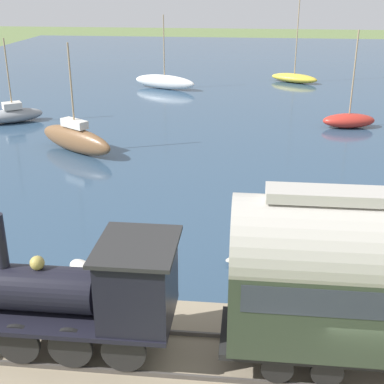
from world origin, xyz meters
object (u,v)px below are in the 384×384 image
object	(u,v)px
sailboat_yellow	(294,77)
rowboat_mid_harbor	(85,272)
rowboat_far_out	(261,256)
sailboat_red	(349,120)
sailboat_gray	(13,115)
steam_locomotive	(94,289)
rowboat_off_pier	(305,197)
sailboat_white	(165,82)
sailboat_brown	(76,139)

from	to	relation	value
sailboat_yellow	rowboat_mid_harbor	world-z (taller)	sailboat_yellow
rowboat_far_out	rowboat_mid_harbor	size ratio (longest dim) A/B	1.40
sailboat_red	sailboat_gray	bearing A→B (deg)	83.67
rowboat_far_out	rowboat_mid_harbor	bearing A→B (deg)	85.75
steam_locomotive	sailboat_gray	xyz separation A→B (m)	(24.20, 12.83, -1.84)
rowboat_off_pier	sailboat_gray	bearing A→B (deg)	77.70
sailboat_yellow	sailboat_white	size ratio (longest dim) A/B	1.42
steam_locomotive	sailboat_brown	distance (m)	19.17
sailboat_white	sailboat_gray	bearing A→B (deg)	167.97
sailboat_white	rowboat_mid_harbor	bearing A→B (deg)	-154.43
steam_locomotive	rowboat_far_out	bearing A→B (deg)	-34.22
rowboat_mid_harbor	rowboat_off_pier	bearing A→B (deg)	2.88
steam_locomotive	sailboat_yellow	size ratio (longest dim) A/B	0.58
sailboat_red	rowboat_off_pier	bearing A→B (deg)	154.19
steam_locomotive	sailboat_white	size ratio (longest dim) A/B	0.82
rowboat_far_out	sailboat_yellow	bearing A→B (deg)	-26.79
rowboat_mid_harbor	sailboat_brown	bearing A→B (deg)	68.53
rowboat_far_out	sailboat_white	bearing A→B (deg)	-5.98
sailboat_yellow	steam_locomotive	bearing A→B (deg)	-162.36
sailboat_red	rowboat_far_out	size ratio (longest dim) A/B	2.34
sailboat_gray	sailboat_brown	xyz separation A→B (m)	(-6.18, -6.49, 0.24)
sailboat_yellow	rowboat_off_pier	distance (m)	29.97
steam_locomotive	sailboat_brown	bearing A→B (deg)	19.38
sailboat_yellow	sailboat_gray	xyz separation A→B (m)	(-17.64, 20.63, 0.07)
rowboat_mid_harbor	sailboat_red	bearing A→B (deg)	19.85
steam_locomotive	rowboat_mid_harbor	distance (m)	5.22
sailboat_white	rowboat_off_pier	size ratio (longest dim) A/B	2.71
rowboat_off_pier	steam_locomotive	bearing A→B (deg)	172.58
rowboat_off_pier	sailboat_red	bearing A→B (deg)	3.69
sailboat_white	rowboat_off_pier	bearing A→B (deg)	-136.31
sailboat_gray	rowboat_far_out	size ratio (longest dim) A/B	2.10
sailboat_gray	sailboat_brown	bearing A→B (deg)	-168.37
steam_locomotive	sailboat_brown	xyz separation A→B (m)	(18.02, 6.34, -1.59)
sailboat_white	rowboat_mid_harbor	xyz separation A→B (m)	(-32.93, -2.43, -0.45)
rowboat_far_out	rowboat_off_pier	distance (m)	6.06
sailboat_red	sailboat_white	bearing A→B (deg)	41.21
sailboat_yellow	rowboat_off_pier	xyz separation A→B (m)	(-29.93, 1.51, -0.29)
sailboat_brown	rowboat_off_pier	bearing A→B (deg)	-81.87
steam_locomotive	sailboat_gray	distance (m)	27.45
sailboat_red	rowboat_mid_harbor	distance (m)	24.13
rowboat_mid_harbor	rowboat_far_out	bearing A→B (deg)	-23.37
sailboat_white	sailboat_red	world-z (taller)	sailboat_white
sailboat_yellow	sailboat_white	world-z (taller)	sailboat_yellow
rowboat_mid_harbor	rowboat_off_pier	distance (m)	10.98
rowboat_far_out	rowboat_mid_harbor	world-z (taller)	rowboat_mid_harbor
steam_locomotive	sailboat_yellow	bearing A→B (deg)	-10.56
sailboat_gray	rowboat_far_out	xyz separation A→B (m)	(-17.99, -17.05, -0.40)
sailboat_yellow	rowboat_mid_harbor	distance (m)	38.62
steam_locomotive	rowboat_off_pier	size ratio (longest dim) A/B	2.24
sailboat_brown	rowboat_far_out	distance (m)	15.85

